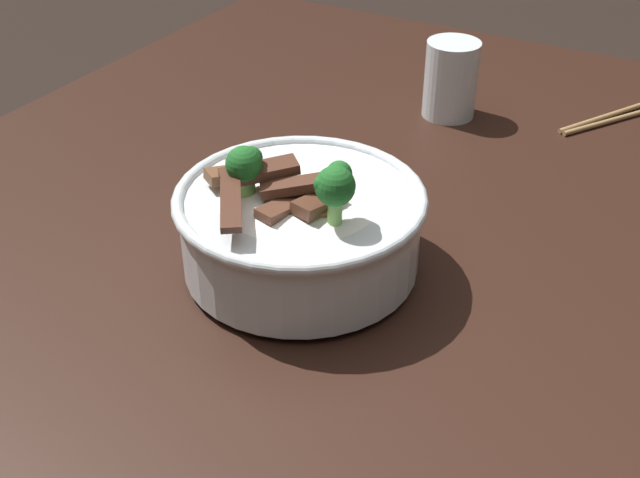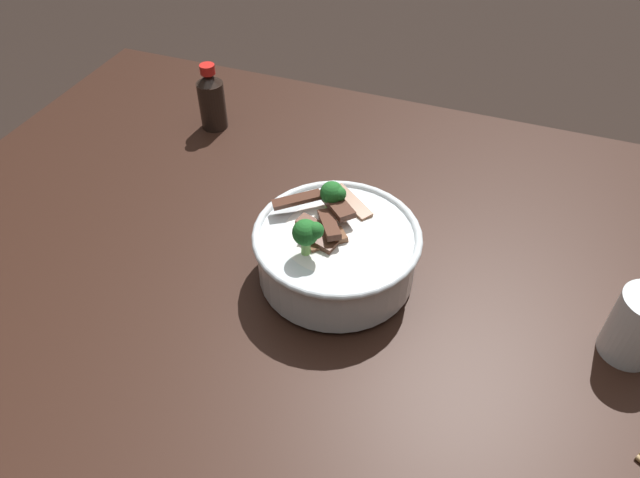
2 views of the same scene
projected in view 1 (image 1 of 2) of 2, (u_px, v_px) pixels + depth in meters
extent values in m
cube|color=black|center=(258.00, 271.00, 0.85)|extent=(1.49, 0.98, 0.04)
cube|color=black|center=(274.00, 203.00, 1.73)|extent=(0.06, 0.06, 0.77)
cylinder|color=silver|center=(299.00, 269.00, 0.81)|extent=(0.11, 0.11, 0.01)
cylinder|color=silver|center=(298.00, 233.00, 0.79)|extent=(0.23, 0.23, 0.08)
torus|color=silver|center=(298.00, 199.00, 0.76)|extent=(0.25, 0.25, 0.01)
ellipsoid|color=white|center=(298.00, 213.00, 0.77)|extent=(0.21, 0.21, 0.05)
cube|color=#563323|center=(290.00, 205.00, 0.74)|extent=(0.07, 0.04, 0.01)
cube|color=brown|center=(318.00, 200.00, 0.75)|extent=(0.06, 0.06, 0.02)
cube|color=#4C2B1E|center=(259.00, 171.00, 0.76)|extent=(0.07, 0.07, 0.01)
cube|color=#4C2B1E|center=(297.00, 185.00, 0.75)|extent=(0.05, 0.07, 0.02)
cube|color=#563323|center=(319.00, 204.00, 0.74)|extent=(0.06, 0.04, 0.02)
cube|color=#4C2B1E|center=(231.00, 205.00, 0.71)|extent=(0.07, 0.06, 0.01)
cube|color=brown|center=(246.00, 171.00, 0.79)|extent=(0.08, 0.06, 0.02)
cylinder|color=#6BA84C|center=(245.00, 186.00, 0.76)|extent=(0.02, 0.02, 0.02)
sphere|color=#1E6023|center=(244.00, 164.00, 0.75)|extent=(0.03, 0.03, 0.03)
sphere|color=#1E6023|center=(251.00, 158.00, 0.76)|extent=(0.02, 0.02, 0.02)
sphere|color=#1E6023|center=(232.00, 160.00, 0.75)|extent=(0.02, 0.02, 0.02)
cylinder|color=#7AB256|center=(335.00, 211.00, 0.72)|extent=(0.01, 0.01, 0.03)
sphere|color=#1E6023|center=(335.00, 186.00, 0.70)|extent=(0.04, 0.04, 0.04)
sphere|color=#1E6023|center=(339.00, 174.00, 0.71)|extent=(0.02, 0.02, 0.02)
sphere|color=#1E6023|center=(323.00, 184.00, 0.70)|extent=(0.02, 0.02, 0.02)
cylinder|color=white|center=(448.00, 113.00, 1.12)|extent=(0.07, 0.07, 0.00)
cylinder|color=white|center=(451.00, 79.00, 1.09)|extent=(0.07, 0.07, 0.10)
cylinder|color=olive|center=(450.00, 85.00, 1.09)|extent=(0.06, 0.06, 0.08)
cylinder|color=#9E7A4C|center=(620.00, 118.00, 1.10)|extent=(0.17, 0.11, 0.01)
cylinder|color=#9E7A4C|center=(613.00, 114.00, 1.11)|extent=(0.18, 0.10, 0.01)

